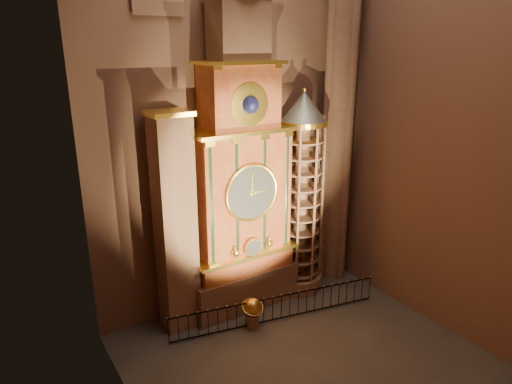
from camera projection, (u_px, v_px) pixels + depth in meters
floor at (301, 355)px, 19.73m from camera, size 14.00×14.00×0.00m
wall_back at (228, 85)px, 21.09m from camera, size 22.00×0.00×22.00m
wall_left at (114, 113)px, 12.70m from camera, size 0.00×22.00×22.00m
wall_right at (435, 87)px, 19.89m from camera, size 0.00×22.00×22.00m
astronomical_clock at (240, 180)px, 21.61m from camera, size 5.60×2.41×16.70m
portrait_tower at (175, 224)px, 20.36m from camera, size 1.80×1.60×10.20m
stair_turret at (301, 197)px, 23.64m from camera, size 2.50×2.50×10.80m
gothic_pier at (341, 81)px, 23.42m from camera, size 2.04×2.04×22.00m
celestial_globe at (253, 310)px, 21.40m from camera, size 1.13×1.08×1.51m
iron_railing at (277, 308)px, 21.94m from camera, size 10.28×2.20×1.28m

